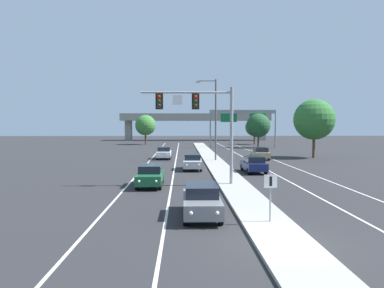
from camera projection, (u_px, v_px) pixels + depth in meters
name	position (u px, v px, depth m)	size (l,w,h in m)	color
ground_plane	(283.00, 243.00, 13.98)	(260.00, 260.00, 0.00)	#28282B
median_island	(226.00, 175.00, 31.95)	(2.40, 110.00, 0.15)	#9E9B93
lane_stripe_oncoming_center	(175.00, 167.00, 38.81)	(0.14, 100.00, 0.01)	silver
lane_stripe_receding_center	(262.00, 167.00, 39.07)	(0.14, 100.00, 0.01)	silver
edge_stripe_left	(144.00, 167.00, 38.71)	(0.14, 100.00, 0.01)	silver
edge_stripe_right	(292.00, 167.00, 39.16)	(0.14, 100.00, 0.01)	silver
overhead_signal_mast	(203.00, 115.00, 26.78)	(6.84, 0.44, 7.20)	gray
median_sign_post	(270.00, 190.00, 16.47)	(0.60, 0.10, 2.20)	gray
street_lamp_median	(214.00, 115.00, 44.72)	(2.58, 0.28, 10.00)	#4C4C51
car_oncoming_grey	(201.00, 200.00, 17.99)	(1.83, 4.47, 1.58)	slate
car_oncoming_green	(150.00, 175.00, 26.76)	(1.83, 4.48, 1.58)	#195633
car_oncoming_silver	(193.00, 162.00, 36.56)	(1.93, 4.51, 1.58)	#B7B7BC
car_oncoming_white	(164.00, 153.00, 48.08)	(1.84, 4.48, 1.58)	silver
car_receding_navy	(254.00, 164.00, 34.40)	(1.92, 4.51, 1.58)	#141E4C
car_receding_tan	(260.00, 153.00, 47.21)	(1.90, 4.50, 1.58)	tan
highway_sign_gantry	(243.00, 116.00, 71.47)	(13.28, 0.42, 7.50)	gray
overpass_bridge	(196.00, 120.00, 103.59)	(42.40, 6.40, 7.65)	gray
tree_far_right_a	(254.00, 127.00, 82.52)	(4.21, 4.21, 6.08)	#4C3823
tree_far_left_b	(145.00, 125.00, 81.98)	(4.67, 4.67, 6.75)	#4C3823
tree_far_right_c	(314.00, 120.00, 49.26)	(5.56, 5.56, 8.04)	#4C3823
tree_far_right_b	(258.00, 125.00, 70.34)	(4.64, 4.64, 6.71)	#4C3823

